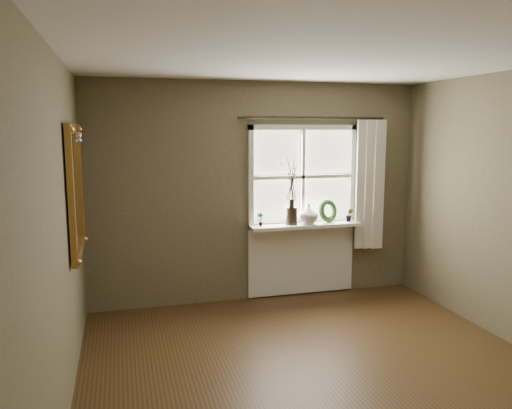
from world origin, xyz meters
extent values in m
plane|color=#422B14|center=(0.00, 0.00, 0.00)|extent=(4.50, 4.50, 0.00)
plane|color=silver|center=(0.00, 0.00, 2.60)|extent=(4.50, 4.50, 0.00)
cube|color=brown|center=(0.00, 2.30, 1.30)|extent=(4.00, 0.10, 2.60)
cube|color=brown|center=(-2.05, 0.00, 1.30)|extent=(0.10, 4.50, 2.60)
cube|color=silver|center=(0.55, 2.22, 0.89)|extent=(1.36, 0.06, 0.06)
cube|color=silver|center=(0.55, 2.22, 2.07)|extent=(1.36, 0.06, 0.06)
cube|color=silver|center=(-0.10, 2.22, 1.48)|extent=(0.06, 0.06, 1.24)
cube|color=silver|center=(1.20, 2.22, 1.48)|extent=(0.06, 0.06, 1.24)
cube|color=silver|center=(0.55, 2.22, 1.48)|extent=(1.24, 0.05, 0.04)
cube|color=silver|center=(0.55, 2.22, 1.48)|extent=(0.04, 0.05, 1.12)
cube|color=white|center=(0.23, 2.25, 1.77)|extent=(0.59, 0.01, 0.53)
cube|color=white|center=(0.88, 2.25, 1.77)|extent=(0.59, 0.01, 0.53)
cube|color=white|center=(0.23, 2.25, 1.19)|extent=(0.59, 0.01, 0.53)
cube|color=white|center=(0.88, 2.25, 1.19)|extent=(0.59, 0.01, 0.53)
cube|color=silver|center=(0.55, 2.12, 0.90)|extent=(1.36, 0.26, 0.04)
cube|color=silver|center=(0.55, 2.23, 0.46)|extent=(1.36, 0.04, 0.88)
cylinder|color=black|center=(0.37, 2.12, 1.02)|extent=(0.19, 0.19, 0.21)
imported|color=beige|center=(0.59, 2.12, 1.04)|extent=(0.30, 0.30, 0.24)
torus|color=#2C471F|center=(0.86, 2.16, 1.03)|extent=(0.31, 0.22, 0.29)
imported|color=#2C471F|center=(-0.01, 2.12, 1.00)|extent=(0.10, 0.09, 0.16)
imported|color=#2C471F|center=(1.13, 2.12, 1.00)|extent=(0.11, 0.10, 0.16)
cube|color=beige|center=(1.39, 2.13, 1.37)|extent=(0.36, 0.12, 1.59)
cylinder|color=black|center=(0.65, 2.17, 2.18)|extent=(1.84, 0.03, 0.03)
cube|color=white|center=(-1.97, 1.19, 1.52)|extent=(0.02, 0.80, 0.99)
cube|color=#A57530|center=(-1.96, 1.19, 2.05)|extent=(0.05, 0.97, 0.08)
cube|color=#A57530|center=(-1.96, 1.19, 0.98)|extent=(0.05, 0.97, 0.08)
cube|color=#A57530|center=(-1.96, 0.75, 1.52)|extent=(0.05, 0.08, 0.99)
cube|color=#A57530|center=(-1.96, 1.64, 1.52)|extent=(0.05, 0.08, 0.99)
sphere|color=silver|center=(-1.91, 1.16, 1.99)|extent=(0.04, 0.04, 0.04)
sphere|color=silver|center=(-1.91, 1.19, 1.95)|extent=(0.04, 0.04, 0.04)
sphere|color=silver|center=(-1.91, 1.22, 2.00)|extent=(0.04, 0.04, 0.04)
camera|label=1|loc=(-1.58, -3.42, 2.05)|focal=35.00mm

